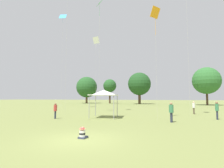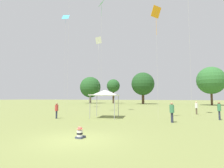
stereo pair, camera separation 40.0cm
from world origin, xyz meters
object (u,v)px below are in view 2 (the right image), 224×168
at_px(canopy_tent, 105,93).
at_px(kite_1, 101,8).
at_px(distant_tree_1, 211,80).
at_px(kite_5, 98,42).
at_px(distant_tree_2, 113,86).
at_px(seated_toddler, 80,133).
at_px(kite_0, 66,19).
at_px(distant_tree_0, 90,87).
at_px(person_standing_2, 57,109).
at_px(person_standing_0, 219,109).
at_px(kite_2, 156,15).
at_px(distant_tree_3, 143,84).
at_px(person_standing_4, 172,111).
at_px(person_standing_3, 196,107).

relative_size(canopy_tent, kite_1, 0.18).
relative_size(kite_1, distant_tree_1, 1.58).
relative_size(kite_5, distant_tree_2, 1.53).
distance_m(seated_toddler, kite_0, 32.43).
height_order(distant_tree_0, distant_tree_2, distant_tree_0).
relative_size(distant_tree_0, distant_tree_2, 1.11).
height_order(kite_0, distant_tree_0, kite_0).
distance_m(seated_toddler, distant_tree_0, 57.99).
distance_m(seated_toddler, person_standing_2, 9.75).
bearing_deg(distant_tree_0, canopy_tent, -63.68).
bearing_deg(person_standing_0, canopy_tent, -73.07).
xyz_separation_m(person_standing_0, distant_tree_1, (7.20, 35.57, 5.93)).
height_order(canopy_tent, kite_2, kite_2).
relative_size(person_standing_2, kite_2, 0.14).
bearing_deg(distant_tree_3, canopy_tent, -88.46).
bearing_deg(person_standing_4, canopy_tent, 63.92).
bearing_deg(kite_0, person_standing_3, 19.41).
relative_size(canopy_tent, distant_tree_3, 0.30).
bearing_deg(kite_0, person_standing_0, 8.39).
distance_m(person_standing_3, kite_5, 20.85).
height_order(seated_toddler, person_standing_2, person_standing_2).
bearing_deg(distant_tree_2, kite_2, -67.85).
bearing_deg(person_standing_4, distant_tree_0, 19.86).
height_order(seated_toddler, distant_tree_0, distant_tree_0).
xyz_separation_m(person_standing_3, distant_tree_1, (8.41, 29.97, 6.01)).
distance_m(person_standing_0, kite_5, 23.85).
height_order(person_standing_0, kite_1, kite_1).
bearing_deg(distant_tree_2, kite_0, -91.20).
distance_m(person_standing_4, kite_1, 19.57).
distance_m(canopy_tent, kite_1, 15.02).
relative_size(person_standing_0, distant_tree_3, 0.17).
distance_m(seated_toddler, person_standing_0, 14.46).
distance_m(kite_2, kite_5, 17.51).
bearing_deg(person_standing_3, person_standing_2, 35.17).
bearing_deg(person_standing_3, distant_tree_0, -46.02).
bearing_deg(kite_5, distant_tree_0, -5.35).
bearing_deg(person_standing_4, distant_tree_1, -29.05).
relative_size(kite_2, distant_tree_2, 1.27).
height_order(person_standing_2, distant_tree_0, distant_tree_0).
relative_size(person_standing_2, distant_tree_3, 0.15).
relative_size(person_standing_0, person_standing_4, 1.01).
distance_m(person_standing_4, distant_tree_1, 40.95).
xyz_separation_m(seated_toddler, distant_tree_3, (-3.03, 50.65, 6.54)).
bearing_deg(distant_tree_0, kite_1, -63.38).
xyz_separation_m(person_standing_3, kite_0, (-23.43, 5.56, 17.48)).
xyz_separation_m(kite_0, kite_2, (18.90, -12.80, -7.79)).
bearing_deg(canopy_tent, kite_5, 114.85).
height_order(canopy_tent, kite_5, kite_5).
distance_m(canopy_tent, distant_tree_2, 46.62).
xyz_separation_m(seated_toddler, person_standing_4, (4.95, 7.70, 0.79)).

